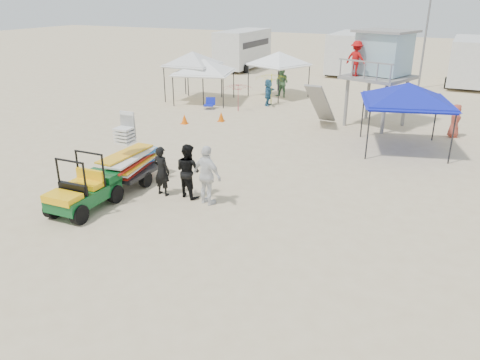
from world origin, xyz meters
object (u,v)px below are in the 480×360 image
at_px(utility_cart, 82,186).
at_px(surf_trailer, 130,159).
at_px(canopy_blue, 409,86).
at_px(man_left, 162,171).
at_px(lifeguard_tower, 379,57).

distance_m(utility_cart, surf_trailer, 2.33).
bearing_deg(canopy_blue, surf_trailer, -134.41).
xyz_separation_m(surf_trailer, man_left, (1.52, -0.30, -0.08)).
distance_m(man_left, canopy_blue, 10.78).
xyz_separation_m(utility_cart, lifeguard_tower, (6.10, 13.99, 2.55)).
bearing_deg(surf_trailer, lifeguard_tower, 62.41).
height_order(man_left, lifeguard_tower, lifeguard_tower).
bearing_deg(canopy_blue, man_left, -127.41).
bearing_deg(utility_cart, lifeguard_tower, 66.46).
bearing_deg(lifeguard_tower, surf_trailer, -117.59).
xyz_separation_m(utility_cart, man_left, (1.52, 2.03, 0.03)).
height_order(lifeguard_tower, canopy_blue, lifeguard_tower).
xyz_separation_m(utility_cart, surf_trailer, (0.00, 2.33, 0.11)).
bearing_deg(utility_cart, canopy_blue, 52.71).
bearing_deg(lifeguard_tower, utility_cart, -113.54).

